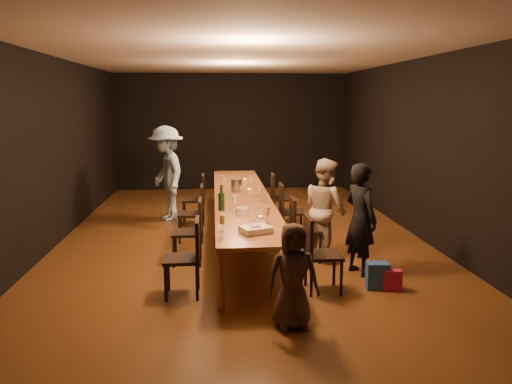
{
  "coord_description": "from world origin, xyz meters",
  "views": [
    {
      "loc": [
        -0.46,
        -8.1,
        2.28
      ],
      "look_at": [
        0.14,
        -1.08,
        1.0
      ],
      "focal_mm": 35.0,
      "sensor_mm": 36.0,
      "label": 1
    }
  ],
  "objects": [
    {
      "name": "ground",
      "position": [
        0.0,
        0.0,
        0.0
      ],
      "size": [
        10.0,
        10.0,
        0.0
      ],
      "primitive_type": "plane",
      "color": "#402610",
      "rests_on": "ground"
    },
    {
      "name": "room_shell",
      "position": [
        0.0,
        0.0,
        2.08
      ],
      "size": [
        6.04,
        10.04,
        3.02
      ],
      "color": "black",
      "rests_on": "ground"
    },
    {
      "name": "table",
      "position": [
        0.0,
        0.0,
        0.7
      ],
      "size": [
        0.9,
        6.0,
        0.75
      ],
      "color": "brown",
      "rests_on": "ground"
    },
    {
      "name": "chair_right_0",
      "position": [
        0.85,
        -2.4,
        0.47
      ],
      "size": [
        0.42,
        0.42,
        0.93
      ],
      "primitive_type": null,
      "rotation": [
        0.0,
        0.0,
        -1.57
      ],
      "color": "black",
      "rests_on": "ground"
    },
    {
      "name": "chair_right_1",
      "position": [
        0.85,
        -1.2,
        0.47
      ],
      "size": [
        0.42,
        0.42,
        0.93
      ],
      "primitive_type": null,
      "rotation": [
        0.0,
        0.0,
        -1.57
      ],
      "color": "black",
      "rests_on": "ground"
    },
    {
      "name": "chair_right_2",
      "position": [
        0.85,
        0.0,
        0.47
      ],
      "size": [
        0.42,
        0.42,
        0.93
      ],
      "primitive_type": null,
      "rotation": [
        0.0,
        0.0,
        -1.57
      ],
      "color": "black",
      "rests_on": "ground"
    },
    {
      "name": "chair_right_3",
      "position": [
        0.85,
        1.2,
        0.47
      ],
      "size": [
        0.42,
        0.42,
        0.93
      ],
      "primitive_type": null,
      "rotation": [
        0.0,
        0.0,
        -1.57
      ],
      "color": "black",
      "rests_on": "ground"
    },
    {
      "name": "chair_left_0",
      "position": [
        -0.85,
        -2.4,
        0.47
      ],
      "size": [
        0.42,
        0.42,
        0.93
      ],
      "primitive_type": null,
      "rotation": [
        0.0,
        0.0,
        1.57
      ],
      "color": "black",
      "rests_on": "ground"
    },
    {
      "name": "chair_left_1",
      "position": [
        -0.85,
        -1.2,
        0.47
      ],
      "size": [
        0.42,
        0.42,
        0.93
      ],
      "primitive_type": null,
      "rotation": [
        0.0,
        0.0,
        1.57
      ],
      "color": "black",
      "rests_on": "ground"
    },
    {
      "name": "chair_left_2",
      "position": [
        -0.85,
        0.0,
        0.47
      ],
      "size": [
        0.42,
        0.42,
        0.93
      ],
      "primitive_type": null,
      "rotation": [
        0.0,
        0.0,
        1.57
      ],
      "color": "black",
      "rests_on": "ground"
    },
    {
      "name": "chair_left_3",
      "position": [
        -0.85,
        1.2,
        0.47
      ],
      "size": [
        0.42,
        0.42,
        0.93
      ],
      "primitive_type": null,
      "rotation": [
        0.0,
        0.0,
        1.57
      ],
      "color": "black",
      "rests_on": "ground"
    },
    {
      "name": "woman_birthday",
      "position": [
        1.47,
        -1.81,
        0.75
      ],
      "size": [
        0.55,
        0.65,
        1.5
      ],
      "primitive_type": "imported",
      "rotation": [
        0.0,
        0.0,
        2.0
      ],
      "color": "black",
      "rests_on": "ground"
    },
    {
      "name": "woman_tan",
      "position": [
        1.15,
        -1.12,
        0.74
      ],
      "size": [
        0.8,
        0.89,
        1.48
      ],
      "primitive_type": "imported",
      "rotation": [
        0.0,
        0.0,
        1.99
      ],
      "color": "beige",
      "rests_on": "ground"
    },
    {
      "name": "man_blue",
      "position": [
        -1.36,
        1.54,
        0.91
      ],
      "size": [
        1.07,
        1.35,
        1.83
      ],
      "primitive_type": "imported",
      "rotation": [
        0.0,
        0.0,
        -1.19
      ],
      "color": "#8EB6DB",
      "rests_on": "ground"
    },
    {
      "name": "child",
      "position": [
        0.32,
        -3.35,
        0.55
      ],
      "size": [
        0.56,
        0.39,
        1.09
      ],
      "primitive_type": "imported",
      "rotation": [
        0.0,
        0.0,
        0.08
      ],
      "color": "#413024",
      "rests_on": "ground"
    },
    {
      "name": "gift_bag_red",
      "position": [
        1.7,
        -2.46,
        0.13
      ],
      "size": [
        0.23,
        0.15,
        0.26
      ],
      "primitive_type": "cube",
      "rotation": [
        0.0,
        0.0,
        -0.15
      ],
      "color": "#BE1C56",
      "rests_on": "ground"
    },
    {
      "name": "gift_bag_blue",
      "position": [
        1.53,
        -2.39,
        0.17
      ],
      "size": [
        0.28,
        0.2,
        0.33
      ],
      "primitive_type": "cube",
      "rotation": [
        0.0,
        0.0,
        -0.09
      ],
      "color": "#2553A2",
      "rests_on": "ground"
    },
    {
      "name": "birthday_cake",
      "position": [
        0.02,
        -2.4,
        0.79
      ],
      "size": [
        0.41,
        0.37,
        0.08
      ],
      "rotation": [
        0.0,
        0.0,
        0.36
      ],
      "color": "white",
      "rests_on": "table"
    },
    {
      "name": "plate_stack",
      "position": [
        -0.08,
        -1.43,
        0.8
      ],
      "size": [
        0.22,
        0.22,
        0.1
      ],
      "primitive_type": "cylinder",
      "rotation": [
        0.0,
        0.0,
        0.24
      ],
      "color": "white",
      "rests_on": "table"
    },
    {
      "name": "champagne_bottle",
      "position": [
        -0.36,
        -1.13,
        0.94
      ],
      "size": [
        0.11,
        0.11,
        0.38
      ],
      "primitive_type": null,
      "rotation": [
        0.0,
        0.0,
        -0.25
      ],
      "color": "black",
      "rests_on": "table"
    },
    {
      "name": "ice_bucket",
      "position": [
        -0.07,
        0.41,
        0.86
      ],
      "size": [
        0.22,
        0.22,
        0.21
      ],
      "primitive_type": "cylinder",
      "rotation": [
        0.0,
        0.0,
        -0.17
      ],
      "color": "#B0B0B5",
      "rests_on": "table"
    },
    {
      "name": "wineglass_0",
      "position": [
        -0.37,
        -2.31,
        0.85
      ],
      "size": [
        0.06,
        0.06,
        0.21
      ],
      "primitive_type": null,
      "color": "beige",
      "rests_on": "table"
    },
    {
      "name": "wineglass_1",
      "position": [
        0.22,
        -1.91,
        0.85
      ],
      "size": [
        0.06,
        0.06,
        0.21
      ],
      "primitive_type": null,
      "color": "beige",
      "rests_on": "table"
    },
    {
      "name": "wineglass_2",
      "position": [
        -0.17,
        -1.1,
        0.85
      ],
      "size": [
        0.06,
        0.06,
        0.21
      ],
      "primitive_type": null,
      "color": "silver",
      "rests_on": "table"
    },
    {
      "name": "wineglass_3",
      "position": [
        0.26,
        -0.36,
        0.85
      ],
      "size": [
        0.06,
        0.06,
        0.21
      ],
      "primitive_type": null,
      "color": "beige",
      "rests_on": "table"
    },
    {
      "name": "wineglass_4",
      "position": [
        -0.28,
        0.55,
        0.85
      ],
      "size": [
        0.06,
        0.06,
        0.21
      ],
      "primitive_type": null,
      "color": "silver",
      "rests_on": "table"
    },
    {
      "name": "wineglass_5",
      "position": [
        0.21,
        0.68,
        0.85
      ],
      "size": [
        0.06,
        0.06,
        0.21
      ],
      "primitive_type": null,
      "color": "silver",
      "rests_on": "table"
    },
    {
      "name": "tealight_near",
      "position": [
        0.15,
        -1.68,
        0.77
      ],
      "size": [
        0.05,
        0.05,
        0.03
      ],
      "primitive_type": "cylinder",
      "color": "#B2B7B2",
      "rests_on": "table"
    },
    {
      "name": "tealight_mid",
      "position": [
        0.15,
        0.4,
        0.77
      ],
      "size": [
        0.05,
        0.05,
        0.03
      ],
      "primitive_type": "cylinder",
      "color": "#B2B7B2",
      "rests_on": "table"
    },
    {
      "name": "tealight_far",
      "position": [
        0.15,
        1.58,
        0.77
      ],
      "size": [
        0.05,
        0.05,
        0.03
      ],
      "primitive_type": "cylinder",
      "color": "#B2B7B2",
      "rests_on": "table"
    }
  ]
}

